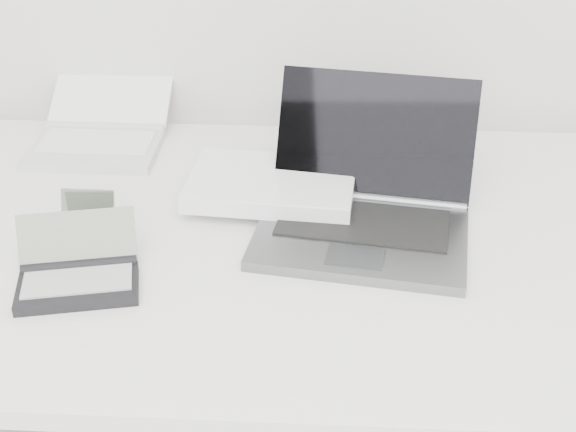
# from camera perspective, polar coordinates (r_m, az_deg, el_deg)

# --- Properties ---
(desk) EXTENTS (1.60, 0.80, 0.73)m
(desk) POSITION_cam_1_polar(r_m,az_deg,el_deg) (1.29, 1.43, -3.13)
(desk) COLOR white
(desk) RESTS_ON ground
(laptop_large) EXTENTS (0.48, 0.37, 0.20)m
(laptop_large) POSITION_cam_1_polar(r_m,az_deg,el_deg) (1.30, 2.55, 1.37)
(laptop_large) COLOR slate
(laptop_large) RESTS_ON desk
(netbook_open_white) EXTENTS (0.24, 0.30, 0.09)m
(netbook_open_white) POSITION_cam_1_polar(r_m,az_deg,el_deg) (1.58, -13.20, 5.74)
(netbook_open_white) COLOR silver
(netbook_open_white) RESTS_ON desk
(pda_silver) EXTENTS (0.09, 0.09, 0.07)m
(pda_silver) POSITION_cam_1_polar(r_m,az_deg,el_deg) (1.29, -14.27, -1.09)
(pda_silver) COLOR silver
(pda_silver) RESTS_ON desk
(palmtop_charcoal) EXTENTS (0.19, 0.17, 0.09)m
(palmtop_charcoal) POSITION_cam_1_polar(r_m,az_deg,el_deg) (1.19, -14.71, -4.04)
(palmtop_charcoal) COLOR black
(palmtop_charcoal) RESTS_ON desk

